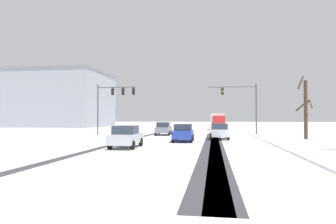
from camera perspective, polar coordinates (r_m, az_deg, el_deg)
The scene contains 15 objects.
ground_plane at distance 9.74m, azimuth -21.21°, elevation -14.08°, with size 300.00×300.00×0.00m, color silver.
wheel_track_left_lane at distance 25.64m, azimuth -9.80°, elevation -6.01°, with size 0.73×35.18×0.01m, color #38383D.
wheel_track_right_lane at distance 24.32m, azimuth 9.50°, elevation -6.27°, with size 0.95×35.18×0.01m, color #38383D.
wheel_track_center at distance 24.31m, azimuth 9.07°, elevation -6.28°, with size 0.78×35.18×0.01m, color #38383D.
wheel_track_oncoming at distance 24.32m, azimuth 7.84°, elevation -6.28°, with size 0.86×35.18×0.01m, color #38383D.
sidewalk_kerb_right at distance 23.69m, azimuth 25.34°, elevation -6.18°, with size 4.00×35.18×0.12m, color white.
traffic_signal_near_left at distance 38.48m, azimuth -10.62°, elevation 2.72°, with size 5.08×0.39×6.50m.
traffic_signal_near_right at distance 38.33m, azimuth 14.23°, elevation 2.26°, with size 6.07×0.61×6.50m.
car_grey_lead at distance 37.43m, azimuth -0.85°, elevation -3.23°, with size 1.93×4.15×1.62m.
car_white_second at distance 30.68m, azimuth 9.86°, elevation -3.68°, with size 1.96×4.16×1.62m.
car_blue_third at distance 27.31m, azimuth 2.97°, elevation -4.01°, with size 1.90×4.13×1.62m.
car_silver_fourth at distance 21.90m, azimuth -8.10°, elevation -4.72°, with size 1.92×4.14×1.62m.
box_truck_delivery at distance 55.18m, azimuth 9.55°, elevation -1.68°, with size 2.58×7.50×3.02m.
bare_tree_sidewalk_mid at distance 33.26m, azimuth 25.01°, elevation 0.73°, with size 1.60×1.61×6.60m.
office_building_far_left_block at distance 78.68m, azimuth -21.51°, elevation 2.23°, with size 26.80×19.12×13.36m.
Camera 1 is at (4.73, -8.23, 2.20)m, focal length 31.57 mm.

